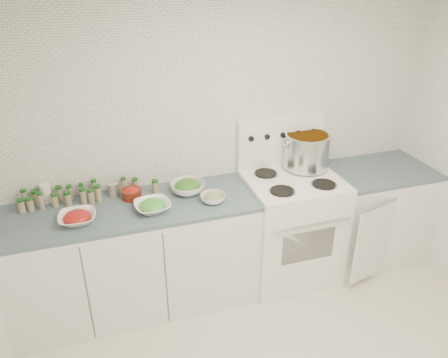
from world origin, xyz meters
TOP-DOWN VIEW (x-y plane):
  - room_walls at (0.00, 0.00)m, footprint 3.54×3.04m
  - counter_left at (-0.82, 1.19)m, footprint 1.85×0.62m
  - stove at (0.48, 1.19)m, footprint 0.76×0.70m
  - counter_right at (1.30, 1.19)m, footprint 0.89×0.73m
  - stock_pot at (0.66, 1.35)m, footprint 0.40×0.38m
  - bowl_tomato at (-1.19, 1.10)m, footprint 0.27×0.27m
  - bowl_snowpea at (-0.68, 1.09)m, footprint 0.28×0.28m
  - bowl_broccoli at (-0.37, 1.28)m, footprint 0.30×0.30m
  - bowl_zucchini at (-0.23, 1.08)m, footprint 0.19×0.19m
  - bowl_pepper at (-0.80, 1.32)m, footprint 0.15×0.15m
  - salt_canister at (-1.40, 1.45)m, footprint 0.09×0.09m
  - tin_can at (-0.92, 1.39)m, footprint 0.08×0.08m
  - spice_cluster at (-1.20, 1.39)m, footprint 1.00×0.16m

SIDE VIEW (x-z plane):
  - counter_right at x=1.30m, z-range 0.00..0.90m
  - counter_left at x=-0.82m, z-range 0.00..0.90m
  - stove at x=0.48m, z-range -0.18..1.18m
  - bowl_zucchini at x=-0.23m, z-range 0.90..0.97m
  - bowl_tomato at x=-1.19m, z-range 0.89..0.98m
  - bowl_snowpea at x=-0.68m, z-range 0.89..0.98m
  - bowl_pepper at x=-0.80m, z-range 0.90..0.99m
  - bowl_broccoli at x=-0.37m, z-range 0.90..1.00m
  - tin_can at x=-0.92m, z-range 0.90..1.01m
  - spice_cluster at x=-1.20m, z-range 0.89..1.03m
  - salt_canister at x=-1.40m, z-range 0.90..1.05m
  - stock_pot at x=0.66m, z-range 0.96..1.24m
  - room_walls at x=0.00m, z-range 0.30..2.82m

